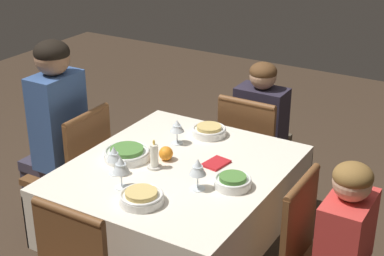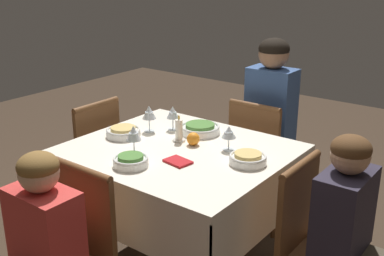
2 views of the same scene
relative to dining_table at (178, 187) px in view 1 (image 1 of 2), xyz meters
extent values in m
cube|color=silver|center=(0.00, 0.00, 0.09)|extent=(1.10, 0.97, 0.04)
cube|color=silver|center=(0.00, 0.48, -0.06)|extent=(1.10, 0.01, 0.28)
cube|color=silver|center=(0.00, -0.48, -0.06)|extent=(1.10, 0.01, 0.28)
cube|color=silver|center=(0.55, 0.00, -0.06)|extent=(0.01, 0.97, 0.28)
cube|color=silver|center=(-0.55, 0.00, -0.06)|extent=(0.01, 0.97, 0.28)
cube|color=#4C2D19|center=(0.48, 0.41, -0.29)|extent=(0.06, 0.06, 0.72)
cube|color=#4C2D19|center=(0.48, -0.41, -0.29)|extent=(0.06, 0.06, 0.72)
cube|color=brown|center=(0.09, 0.81, -0.21)|extent=(0.39, 0.39, 0.04)
cube|color=brown|center=(0.09, 0.63, 0.01)|extent=(0.36, 0.03, 0.40)
cylinder|color=brown|center=(0.09, 0.63, 0.21)|extent=(0.35, 0.04, 0.04)
cylinder|color=brown|center=(0.25, 0.98, -0.44)|extent=(0.03, 0.03, 0.42)
cylinder|color=brown|center=(-0.08, 0.98, -0.44)|extent=(0.03, 0.03, 0.42)
cylinder|color=brown|center=(0.25, 0.64, -0.44)|extent=(0.03, 0.03, 0.42)
cylinder|color=brown|center=(-0.08, 0.64, -0.44)|extent=(0.03, 0.03, 0.42)
cube|color=brown|center=(-0.02, -0.63, 0.01)|extent=(0.36, 0.03, 0.40)
cylinder|color=brown|center=(-0.02, -0.63, 0.21)|extent=(0.35, 0.04, 0.04)
cube|color=brown|center=(0.88, -0.03, -0.21)|extent=(0.39, 0.39, 0.04)
cube|color=brown|center=(0.70, -0.03, 0.01)|extent=(0.03, 0.36, 0.40)
cylinder|color=brown|center=(0.70, -0.03, 0.21)|extent=(0.04, 0.35, 0.04)
cylinder|color=brown|center=(1.04, -0.19, -0.44)|extent=(0.03, 0.03, 0.42)
cylinder|color=brown|center=(1.04, 0.14, -0.44)|extent=(0.03, 0.03, 0.42)
cylinder|color=brown|center=(0.71, -0.19, -0.44)|extent=(0.03, 0.03, 0.42)
cylinder|color=brown|center=(0.71, 0.14, -0.44)|extent=(0.03, 0.03, 0.42)
cube|color=brown|center=(-0.70, 0.06, 0.01)|extent=(0.03, 0.36, 0.40)
cylinder|color=brown|center=(-0.70, 0.06, 0.21)|extent=(0.04, 0.35, 0.04)
cube|color=#383342|center=(0.09, 1.01, -0.42)|extent=(0.23, 0.14, 0.46)
cube|color=#383342|center=(0.09, 0.93, -0.16)|extent=(0.24, 0.31, 0.06)
cube|color=#38568E|center=(0.09, 0.84, 0.14)|extent=(0.30, 0.18, 0.54)
sphere|color=#9E7051|center=(0.09, 0.84, 0.50)|extent=(0.19, 0.19, 0.19)
ellipsoid|color=black|center=(0.09, 0.84, 0.53)|extent=(0.19, 0.19, 0.13)
cube|color=red|center=(-0.02, -0.84, 0.03)|extent=(0.30, 0.18, 0.33)
sphere|color=#D6A884|center=(-0.02, -0.84, 0.27)|extent=(0.16, 0.16, 0.16)
ellipsoid|color=brown|center=(-0.02, -0.84, 0.30)|extent=(0.16, 0.16, 0.11)
cube|color=#4C4233|center=(1.08, -0.03, -0.42)|extent=(0.14, 0.22, 0.46)
cube|color=#4C4233|center=(0.99, -0.03, -0.16)|extent=(0.31, 0.24, 0.06)
cube|color=#282333|center=(0.91, -0.03, 0.05)|extent=(0.18, 0.30, 0.36)
sphere|color=tan|center=(0.91, -0.03, 0.31)|extent=(0.16, 0.16, 0.16)
ellipsoid|color=brown|center=(0.91, -0.03, 0.34)|extent=(0.16, 0.16, 0.11)
cylinder|color=white|center=(-0.05, 0.26, 0.13)|extent=(0.23, 0.23, 0.04)
torus|color=white|center=(-0.05, 0.26, 0.15)|extent=(0.22, 0.22, 0.01)
cylinder|color=#4C7F38|center=(-0.05, 0.26, 0.16)|extent=(0.16, 0.16, 0.02)
cylinder|color=white|center=(-0.21, 0.21, 0.11)|extent=(0.06, 0.06, 0.00)
cylinder|color=white|center=(-0.21, 0.21, 0.15)|extent=(0.01, 0.01, 0.07)
cone|color=white|center=(-0.21, 0.21, 0.22)|extent=(0.07, 0.07, 0.07)
cylinder|color=white|center=(-0.21, 0.21, 0.20)|extent=(0.04, 0.04, 0.03)
cylinder|color=white|center=(-0.04, -0.32, 0.13)|extent=(0.17, 0.17, 0.04)
torus|color=white|center=(-0.04, -0.32, 0.15)|extent=(0.17, 0.17, 0.01)
cylinder|color=#4C7F38|center=(-0.04, -0.32, 0.16)|extent=(0.12, 0.12, 0.02)
cylinder|color=white|center=(-0.14, -0.19, 0.11)|extent=(0.07, 0.07, 0.00)
cylinder|color=white|center=(-0.14, -0.19, 0.15)|extent=(0.01, 0.01, 0.07)
cone|color=white|center=(-0.14, -0.19, 0.22)|extent=(0.08, 0.08, 0.08)
cylinder|color=white|center=(-0.14, -0.19, 0.21)|extent=(0.05, 0.05, 0.03)
cylinder|color=white|center=(0.39, 0.05, 0.13)|extent=(0.18, 0.18, 0.04)
torus|color=white|center=(0.39, 0.05, 0.15)|extent=(0.18, 0.18, 0.01)
cylinder|color=tan|center=(0.39, 0.05, 0.16)|extent=(0.13, 0.13, 0.02)
cylinder|color=white|center=(0.22, 0.14, 0.11)|extent=(0.06, 0.06, 0.00)
cylinder|color=white|center=(0.22, 0.14, 0.15)|extent=(0.01, 0.01, 0.07)
cone|color=white|center=(0.22, 0.14, 0.21)|extent=(0.08, 0.08, 0.06)
cylinder|color=white|center=(0.22, 0.14, 0.20)|extent=(0.05, 0.05, 0.03)
cylinder|color=white|center=(-0.36, -0.05, 0.13)|extent=(0.19, 0.19, 0.04)
torus|color=white|center=(-0.36, -0.05, 0.15)|extent=(0.19, 0.19, 0.01)
cylinder|color=tan|center=(-0.36, -0.05, 0.16)|extent=(0.14, 0.14, 0.02)
cylinder|color=white|center=(-0.30, 0.11, 0.11)|extent=(0.06, 0.06, 0.00)
cylinder|color=white|center=(-0.30, 0.11, 0.15)|extent=(0.01, 0.01, 0.07)
cone|color=white|center=(-0.30, 0.11, 0.23)|extent=(0.08, 0.08, 0.08)
cylinder|color=white|center=(-0.30, 0.11, 0.21)|extent=(0.05, 0.05, 0.03)
cylinder|color=beige|center=(-0.07, 0.09, 0.12)|extent=(0.07, 0.07, 0.01)
cylinder|color=white|center=(-0.07, 0.09, 0.18)|extent=(0.04, 0.04, 0.11)
ellipsoid|color=#F9C64C|center=(-0.07, 0.09, 0.25)|extent=(0.01, 0.01, 0.03)
sphere|color=orange|center=(0.03, 0.09, 0.15)|extent=(0.07, 0.07, 0.07)
cube|color=red|center=(0.11, -0.15, 0.12)|extent=(0.14, 0.11, 0.01)
camera|label=1|loc=(-2.12, -1.35, 1.42)|focal=55.00mm
camera|label=2|loc=(1.48, -1.83, 1.04)|focal=45.00mm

